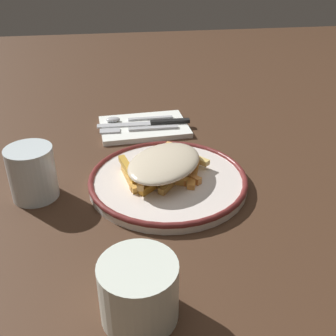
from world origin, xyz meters
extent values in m
plane|color=#432A1B|center=(0.00, 0.00, 0.00)|extent=(2.60, 2.60, 0.00)
cylinder|color=silver|center=(0.00, 0.00, 0.01)|extent=(0.28, 0.28, 0.01)
torus|color=maroon|center=(0.00, 0.00, 0.01)|extent=(0.28, 0.28, 0.01)
cube|color=#E29848|center=(0.00, 0.04, 0.03)|extent=(0.05, 0.05, 0.01)
cube|color=#E0B94F|center=(0.01, 0.00, 0.03)|extent=(0.06, 0.07, 0.01)
cube|color=gold|center=(-0.01, -0.04, 0.02)|extent=(0.07, 0.03, 0.01)
cube|color=gold|center=(0.00, 0.00, 0.02)|extent=(0.06, 0.06, 0.01)
cube|color=gold|center=(0.01, -0.01, 0.02)|extent=(0.07, 0.06, 0.01)
cube|color=gold|center=(0.00, 0.07, 0.02)|extent=(0.09, 0.03, 0.01)
cube|color=gold|center=(0.02, 0.00, 0.02)|extent=(0.07, 0.03, 0.01)
cube|color=#E3B25A|center=(0.01, 0.02, 0.02)|extent=(0.06, 0.07, 0.01)
cube|color=#E1BE68|center=(0.04, -0.05, 0.03)|extent=(0.06, 0.06, 0.01)
cube|color=#EFB257|center=(0.08, 0.01, 0.02)|extent=(0.08, 0.06, 0.01)
cube|color=gold|center=(0.01, 0.07, 0.03)|extent=(0.08, 0.03, 0.01)
cube|color=#DF9349|center=(0.00, -0.03, 0.02)|extent=(0.07, 0.05, 0.01)
cube|color=gold|center=(0.01, 0.03, 0.02)|extent=(0.08, 0.07, 0.01)
cube|color=#CA8E3F|center=(-0.02, 0.03, 0.02)|extent=(0.03, 0.08, 0.01)
cube|color=gold|center=(0.03, -0.02, 0.03)|extent=(0.04, 0.08, 0.01)
cube|color=#E1A858|center=(-0.01, 0.04, 0.03)|extent=(0.08, 0.03, 0.01)
cube|color=#E5AD50|center=(-0.02, 0.00, 0.02)|extent=(0.04, 0.07, 0.01)
cube|color=orange|center=(0.00, 0.00, 0.02)|extent=(0.07, 0.06, 0.01)
cube|color=gold|center=(0.02, -0.02, 0.03)|extent=(0.07, 0.07, 0.01)
cube|color=#E2BA60|center=(0.03, 0.01, 0.02)|extent=(0.07, 0.01, 0.01)
cube|color=gold|center=(-0.03, 0.00, 0.02)|extent=(0.06, 0.05, 0.01)
cube|color=gold|center=(-0.03, 0.03, 0.02)|extent=(0.05, 0.06, 0.01)
ellipsoid|color=beige|center=(0.00, 0.01, 0.05)|extent=(0.19, 0.18, 0.02)
cube|color=white|center=(0.24, 0.02, 0.01)|extent=(0.15, 0.20, 0.01)
cube|color=silver|center=(0.21, 0.00, 0.01)|extent=(0.01, 0.11, 0.00)
cube|color=silver|center=(0.22, 0.10, 0.01)|extent=(0.02, 0.04, 0.00)
cube|color=black|center=(0.24, -0.04, 0.02)|extent=(0.02, 0.09, 0.01)
cube|color=silver|center=(0.24, 0.06, 0.01)|extent=(0.02, 0.12, 0.00)
cube|color=silver|center=(0.27, 0.00, 0.01)|extent=(0.01, 0.10, 0.00)
ellipsoid|color=silver|center=(0.27, 0.09, 0.02)|extent=(0.02, 0.03, 0.01)
cylinder|color=silver|center=(0.00, 0.23, 0.04)|extent=(0.08, 0.08, 0.09)
cylinder|color=white|center=(-0.27, 0.07, 0.04)|extent=(0.09, 0.09, 0.08)
torus|color=white|center=(-0.22, 0.07, 0.04)|extent=(0.04, 0.01, 0.04)
camera|label=1|loc=(-0.59, 0.09, 0.38)|focal=42.81mm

